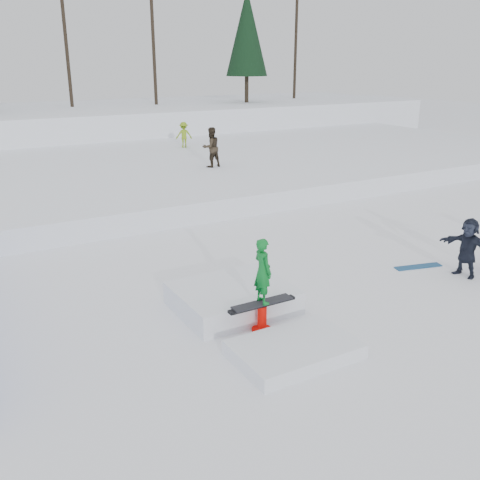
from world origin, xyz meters
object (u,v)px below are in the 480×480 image
walker_olive (211,147)px  walker_ygreen (184,135)px  jib_rail_feature (248,308)px  spectator_dark (468,247)px

walker_olive → walker_ygreen: size_ratio=1.28×
walker_olive → jib_rail_feature: bearing=60.0°
spectator_dark → jib_rail_feature: jib_rail_feature is taller
walker_ygreen → spectator_dark: size_ratio=0.89×
walker_olive → jib_rail_feature: 14.25m
walker_olive → spectator_dark: 13.69m
spectator_dark → jib_rail_feature: 6.50m
walker_olive → spectator_dark: size_ratio=1.14×
spectator_dark → walker_ygreen: bearing=171.3°
spectator_dark → walker_olive: bearing=176.1°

